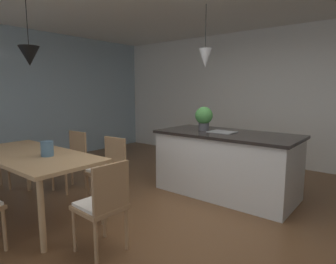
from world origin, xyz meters
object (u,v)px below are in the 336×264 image
object	(u,v)px
chair_far_left	(71,158)
kitchen_island	(226,163)
chair_far_right	(108,168)
vase_on_dining_table	(47,149)
dining_table	(31,159)
chair_kitchen_end	(103,204)
potted_plant_on_island	(204,117)

from	to	relation	value
chair_far_left	kitchen_island	bearing A→B (deg)	33.53
chair_far_right	vase_on_dining_table	size ratio (longest dim) A/B	5.11
dining_table	chair_kitchen_end	bearing A→B (deg)	-0.08
dining_table	chair_far_left	size ratio (longest dim) A/B	2.22
chair_far_right	potted_plant_on_island	distance (m)	1.57
chair_far_left	vase_on_dining_table	xyz separation A→B (m)	(0.72, -0.75, 0.36)
kitchen_island	dining_table	bearing A→B (deg)	-125.64
dining_table	chair_far_right	bearing A→B (deg)	61.70
chair_kitchen_end	vase_on_dining_table	distance (m)	1.12
dining_table	chair_far_left	world-z (taller)	chair_far_left
chair_kitchen_end	potted_plant_on_island	distance (m)	2.19
chair_far_right	chair_far_left	distance (m)	0.87
chair_far_left	vase_on_dining_table	distance (m)	1.10
dining_table	potted_plant_on_island	world-z (taller)	potted_plant_on_island
chair_far_right	kitchen_island	bearing A→B (deg)	50.33
dining_table	vase_on_dining_table	xyz separation A→B (m)	(0.28, 0.06, 0.16)
chair_far_right	vase_on_dining_table	xyz separation A→B (m)	(-0.15, -0.75, 0.36)
chair_far_right	potted_plant_on_island	bearing A→B (deg)	62.20
chair_kitchen_end	chair_far_right	xyz separation A→B (m)	(-0.90, 0.80, 0.00)
vase_on_dining_table	kitchen_island	bearing A→B (deg)	59.16
dining_table	vase_on_dining_table	world-z (taller)	vase_on_dining_table
vase_on_dining_table	chair_kitchen_end	bearing A→B (deg)	-3.16
chair_kitchen_end	kitchen_island	size ratio (longest dim) A/B	0.44
dining_table	vase_on_dining_table	bearing A→B (deg)	11.24
chair_kitchen_end	chair_far_right	size ratio (longest dim) A/B	1.00
dining_table	kitchen_island	world-z (taller)	kitchen_island
potted_plant_on_island	kitchen_island	bearing A→B (deg)	0.00
chair_kitchen_end	chair_far_right	bearing A→B (deg)	138.35
chair_far_right	dining_table	bearing A→B (deg)	-118.30
chair_far_left	dining_table	bearing A→B (deg)	-61.41
chair_kitchen_end	kitchen_island	xyz separation A→B (m)	(0.16, 2.08, -0.01)
dining_table	potted_plant_on_island	size ratio (longest dim) A/B	5.45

